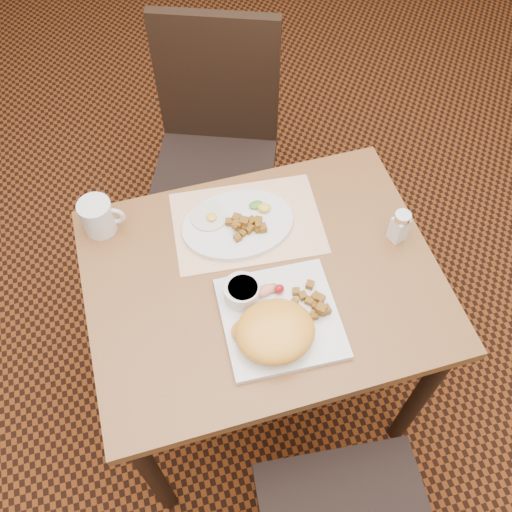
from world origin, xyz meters
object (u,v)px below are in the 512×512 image
object	(u,v)px
chair_far	(216,142)
coffee_mug	(98,217)
plate_oval	(238,224)
plate_square	(280,318)
table	(262,298)
salt_shaker	(399,226)

from	to	relation	value
chair_far	coffee_mug	world-z (taller)	chair_far
chair_far	plate_oval	size ratio (longest dim) A/B	3.19
plate_square	plate_oval	world-z (taller)	plate_oval
table	coffee_mug	world-z (taller)	coffee_mug
table	chair_far	bearing A→B (deg)	87.00
table	plate_square	bearing A→B (deg)	-87.34
chair_far	salt_shaker	size ratio (longest dim) A/B	9.70
plate_square	plate_oval	bearing A→B (deg)	94.85
plate_square	salt_shaker	world-z (taller)	salt_shaker
plate_oval	coffee_mug	world-z (taller)	coffee_mug
coffee_mug	plate_oval	bearing A→B (deg)	-15.59
chair_far	coffee_mug	size ratio (longest dim) A/B	8.28
table	coffee_mug	xyz separation A→B (m)	(-0.37, 0.27, 0.16)
table	plate_oval	size ratio (longest dim) A/B	2.96
plate_oval	salt_shaker	xyz separation A→B (m)	(0.40, -0.15, 0.04)
plate_square	plate_oval	size ratio (longest dim) A/B	0.92
chair_far	plate_square	world-z (taller)	chair_far
salt_shaker	chair_far	bearing A→B (deg)	116.46
chair_far	coffee_mug	xyz separation A→B (m)	(-0.41, -0.43, 0.26)
plate_oval	plate_square	bearing A→B (deg)	-85.15
plate_square	chair_far	bearing A→B (deg)	87.87
table	salt_shaker	size ratio (longest dim) A/B	9.00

